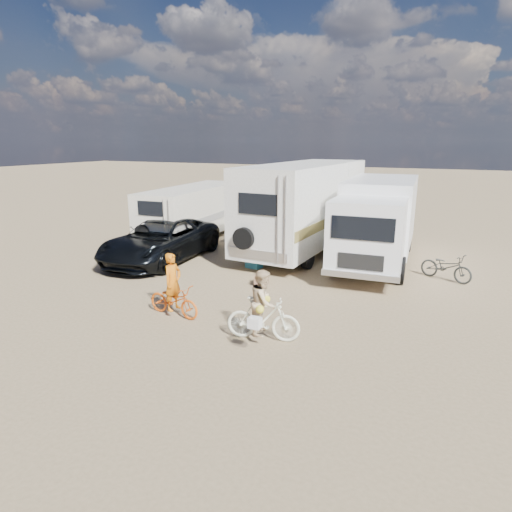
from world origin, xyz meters
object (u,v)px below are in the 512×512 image
at_px(dark_suv, 161,240).
at_px(bike_man, 174,300).
at_px(rider_woman, 263,309).
at_px(cooler, 254,262).
at_px(rv_left, 193,214).
at_px(rider_man, 173,288).
at_px(box_truck, 377,223).
at_px(crate, 261,280).
at_px(bike_parked, 446,267).
at_px(rv_main, 304,208).
at_px(bike_woman, 263,319).

relative_size(dark_suv, bike_man, 3.49).
height_order(rider_woman, cooler, rider_woman).
relative_size(rv_left, rider_man, 4.33).
distance_m(box_truck, cooler, 4.98).
bearing_deg(crate, rider_man, -108.24).
xyz_separation_m(rv_left, rider_man, (4.55, -8.16, -0.48)).
distance_m(bike_man, bike_parked, 9.36).
distance_m(rider_woman, bike_parked, 7.93).
bearing_deg(rider_woman, cooler, 15.84).
xyz_separation_m(rv_left, cooler, (4.58, -2.99, -1.05)).
height_order(bike_man, rider_woman, rider_woman).
height_order(rv_main, bike_woman, rv_main).
relative_size(rv_left, bike_parked, 3.83).
bearing_deg(bike_parked, dark_suv, 124.78).
xyz_separation_m(rv_left, rider_woman, (7.39, -8.53, -0.49)).
xyz_separation_m(rv_left, crate, (5.67, -4.77, -1.11)).
height_order(rv_left, dark_suv, rv_left).
bearing_deg(bike_man, dark_suv, 46.65).
relative_size(bike_woman, bike_parked, 1.00).
bearing_deg(bike_man, bike_parked, -38.44).
relative_size(rv_main, box_truck, 1.09).
distance_m(rv_left, box_truck, 8.61).
relative_size(rv_main, rv_left, 1.23).
bearing_deg(rider_woman, dark_suv, 42.12).
height_order(rv_left, bike_man, rv_left).
bearing_deg(bike_woman, cooler, 15.84).
bearing_deg(crate, dark_suv, 166.11).
bearing_deg(rider_woman, box_truck, -19.42).
bearing_deg(cooler, rider_woman, -52.38).
relative_size(dark_suv, cooler, 10.31).
xyz_separation_m(rider_man, cooler, (0.03, 5.18, -0.57)).
bearing_deg(rv_left, bike_parked, -11.98).
relative_size(dark_suv, bike_parked, 3.23).
bearing_deg(dark_suv, bike_woman, -39.77).
bearing_deg(rv_main, crate, -83.42).
height_order(rv_main, dark_suv, rv_main).
height_order(rv_main, box_truck, rv_main).
distance_m(rv_main, bike_parked, 6.31).
relative_size(bike_parked, cooler, 3.19).
distance_m(dark_suv, cooler, 3.93).
bearing_deg(box_truck, cooler, -150.19).
bearing_deg(rider_man, rider_woman, -90.33).
xyz_separation_m(rider_woman, bike_parked, (3.84, 6.93, -0.32)).
bearing_deg(bike_woman, rider_woman, -0.00).
height_order(rv_main, bike_parked, rv_main).
bearing_deg(rider_woman, bike_man, 71.57).
bearing_deg(rv_main, cooler, -100.18).
height_order(rv_main, bike_man, rv_main).
distance_m(rv_main, rider_woman, 9.18).
xyz_separation_m(rv_main, rider_man, (-0.84, -8.53, -1.07)).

